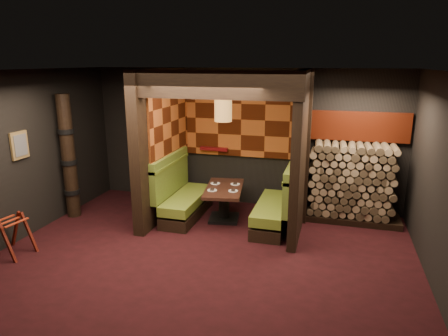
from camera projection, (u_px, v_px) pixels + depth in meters
floor at (201, 262)px, 6.15m from camera, size 6.50×5.50×0.02m
ceiling at (198, 70)px, 5.40m from camera, size 6.50×5.50×0.02m
wall_back at (243, 138)px, 8.34m from camera, size 6.50×0.02×2.85m
wall_front at (87, 261)px, 3.21m from camera, size 6.50×0.02×2.85m
wall_left at (14, 158)px, 6.63m from camera, size 0.02×5.50×2.85m
partition_left at (161, 145)px, 7.66m from camera, size 0.20×2.20×2.85m
partition_right at (301, 152)px, 7.01m from camera, size 0.15×2.10×2.85m
header_beam at (212, 85)px, 6.12m from camera, size 2.85×0.18×0.44m
tapa_back_panel at (241, 119)px, 8.20m from camera, size 2.40×0.06×1.55m
tapa_side_panel at (170, 122)px, 7.68m from camera, size 0.04×1.85×1.45m
lacquer_shelf at (214, 149)px, 8.46m from camera, size 0.60×0.12×0.07m
booth_bench_left at (182, 197)px, 7.83m from camera, size 0.68×1.60×1.14m
booth_bench_right at (278, 206)px, 7.33m from camera, size 0.68×1.60×1.14m
dining_table at (224, 199)px, 7.64m from camera, size 0.86×1.34×0.66m
place_settings at (224, 187)px, 7.58m from camera, size 0.63×0.66×0.03m
pendant_lamp at (223, 109)px, 7.15m from camera, size 0.31×0.31×0.92m
framed_picture at (20, 145)px, 6.66m from camera, size 0.05×0.36×0.46m
luggage_rack at (11, 234)px, 6.31m from camera, size 0.69×0.53×0.68m
totem_column at (69, 158)px, 7.66m from camera, size 0.31×0.31×2.40m
firewood_stack at (355, 183)px, 7.54m from camera, size 1.73×0.70×1.50m
mosaic_header at (359, 126)px, 7.57m from camera, size 1.83×0.10×0.56m
bay_front_post at (308, 150)px, 7.23m from camera, size 0.08×0.08×2.85m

